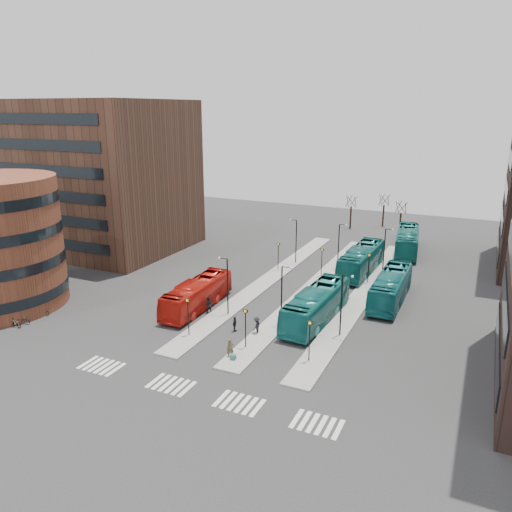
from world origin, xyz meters
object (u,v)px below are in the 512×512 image
at_px(red_bus, 197,294).
at_px(commuter_c, 257,326).
at_px(commuter_b, 235,324).
at_px(bicycle_far, 43,311).
at_px(teal_bus_a, 316,305).
at_px(bicycle_mid, 15,323).
at_px(suitcase, 233,358).
at_px(teal_bus_b, 361,260).
at_px(bicycle_near, 22,320).
at_px(commuter_a, 209,305).
at_px(traveller, 230,349).
at_px(teal_bus_c, 391,287).
at_px(teal_bus_d, 407,241).

height_order(red_bus, commuter_c, red_bus).
xyz_separation_m(commuter_b, bicycle_far, (-20.03, -5.03, -0.31)).
relative_size(teal_bus_a, bicycle_mid, 8.49).
bearing_deg(commuter_b, bicycle_far, 99.08).
height_order(suitcase, teal_bus_b, teal_bus_b).
distance_m(teal_bus_b, bicycle_near, 40.61).
relative_size(red_bus, commuter_a, 6.57).
bearing_deg(red_bus, commuter_a, -17.19).
relative_size(traveller, commuter_a, 0.99).
bearing_deg(teal_bus_a, commuter_b, -135.81).
bearing_deg(traveller, bicycle_far, 141.58).
bearing_deg(bicycle_mid, traveller, -82.21).
xyz_separation_m(suitcase, commuter_a, (-7.25, 8.33, 0.58)).
height_order(suitcase, commuter_b, commuter_b).
height_order(teal_bus_b, commuter_c, teal_bus_b).
distance_m(teal_bus_c, traveller, 21.66).
xyz_separation_m(red_bus, bicycle_mid, (-13.73, -11.81, -1.15)).
height_order(suitcase, teal_bus_c, teal_bus_c).
height_order(teal_bus_c, bicycle_near, teal_bus_c).
bearing_deg(teal_bus_d, teal_bus_c, -93.00).
bearing_deg(teal_bus_a, teal_bus_b, 91.34).
xyz_separation_m(teal_bus_a, commuter_b, (-6.38, -5.63, -1.00)).
bearing_deg(red_bus, teal_bus_a, 8.30).
bearing_deg(teal_bus_c, teal_bus_d, 93.72).
bearing_deg(teal_bus_c, red_bus, -150.02).
xyz_separation_m(commuter_a, commuter_c, (6.84, -2.63, -0.01)).
bearing_deg(commuter_c, bicycle_near, -68.21).
bearing_deg(commuter_c, teal_bus_a, 143.91).
bearing_deg(commuter_a, teal_bus_b, -139.33).
distance_m(commuter_b, bicycle_near, 21.42).
distance_m(red_bus, teal_bus_b, 23.44).
height_order(teal_bus_b, bicycle_mid, teal_bus_b).
bearing_deg(traveller, red_bus, 96.56).
xyz_separation_m(teal_bus_d, commuter_b, (-10.70, -35.41, -1.06)).
height_order(commuter_a, bicycle_mid, commuter_a).
bearing_deg(teal_bus_b, commuter_b, -104.67).
bearing_deg(traveller, suitcase, -80.92).
xyz_separation_m(teal_bus_b, traveller, (-4.68, -27.79, -0.93)).
bearing_deg(suitcase, bicycle_near, 178.08).
relative_size(commuter_c, bicycle_near, 1.06).
relative_size(suitcase, teal_bus_a, 0.05).
bearing_deg(teal_bus_c, suitcase, -116.36).
height_order(suitcase, bicycle_far, bicycle_far).
relative_size(teal_bus_c, commuter_c, 7.09).
relative_size(suitcase, teal_bus_c, 0.05).
xyz_separation_m(teal_bus_c, teal_bus_d, (-1.49, 21.18, 0.10)).
bearing_deg(commuter_c, commuter_a, -108.82).
relative_size(red_bus, bicycle_far, 6.89).
relative_size(commuter_a, bicycle_near, 1.07).
xyz_separation_m(traveller, bicycle_mid, (-22.16, -3.46, -0.42)).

